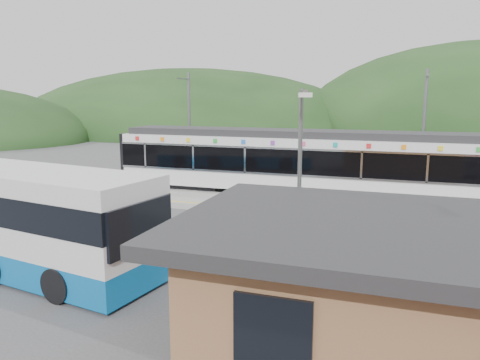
% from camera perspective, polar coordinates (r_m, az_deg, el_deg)
% --- Properties ---
extents(ground, '(120.00, 120.00, 0.00)m').
position_cam_1_polar(ground, '(20.43, 1.56, -5.57)').
color(ground, '#4C4C4F').
rests_on(ground, ground).
extents(hills, '(146.00, 149.00, 26.00)m').
position_cam_1_polar(hills, '(24.68, 19.28, -3.39)').
color(hills, '#1E3D19').
rests_on(hills, ground).
extents(platform, '(26.00, 3.20, 0.30)m').
position_cam_1_polar(platform, '(23.46, 4.00, -3.14)').
color(platform, '#9E9E99').
rests_on(platform, ground).
extents(yellow_line, '(26.00, 0.10, 0.01)m').
position_cam_1_polar(yellow_line, '(22.21, 3.13, -3.48)').
color(yellow_line, yellow).
rests_on(yellow_line, platform).
extents(train, '(20.44, 3.01, 3.74)m').
position_cam_1_polar(train, '(25.55, 7.05, 2.27)').
color(train, black).
rests_on(train, ground).
extents(catenary_mast_west, '(0.18, 1.80, 7.00)m').
position_cam_1_polar(catenary_mast_west, '(30.27, -6.22, 6.53)').
color(catenary_mast_west, slate).
rests_on(catenary_mast_west, ground).
extents(catenary_mast_east, '(0.18, 1.80, 7.00)m').
position_cam_1_polar(catenary_mast_east, '(27.41, 21.44, 5.51)').
color(catenary_mast_east, slate).
rests_on(catenary_mast_east, ground).
extents(station_shelter, '(9.20, 6.20, 3.00)m').
position_cam_1_polar(station_shelter, '(10.54, 18.57, -12.62)').
color(station_shelter, '#905F3F').
rests_on(station_shelter, ground).
extents(lamp_post, '(0.41, 1.06, 5.75)m').
position_cam_1_polar(lamp_post, '(13.24, 7.17, 0.95)').
color(lamp_post, slate).
rests_on(lamp_post, ground).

